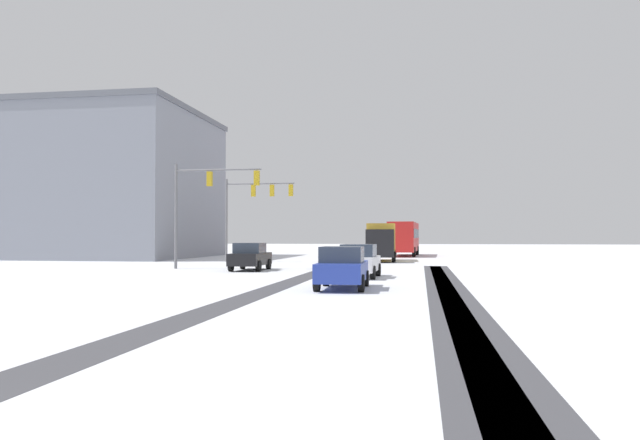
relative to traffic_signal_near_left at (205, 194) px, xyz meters
The scene contains 11 objects.
wheel_track_left_lane 20.17m from the traffic_signal_near_left, 44.98° to the right, with size 1.09×39.36×0.01m, color #424247.
wheel_track_right_lane 20.45m from the traffic_signal_near_left, 44.16° to the right, with size 1.15×39.36×0.01m, color #424247.
wheel_track_center 16.44m from the traffic_signal_near_left, 61.58° to the right, with size 1.13×39.36×0.01m, color #424247.
traffic_signal_near_left is the anchor object (origin of this frame).
traffic_signal_far_left 10.02m from the traffic_signal_near_left, 88.39° to the left, with size 5.54×0.41×6.50m.
car_black_lead 5.10m from the traffic_signal_near_left, 19.28° to the right, with size 1.91×4.14×1.62m.
car_white_second 12.53m from the traffic_signal_near_left, 31.71° to the right, with size 1.93×4.15×1.62m.
car_blue_third 16.76m from the traffic_signal_near_left, 51.47° to the right, with size 1.91×4.14×1.62m.
bus_oncoming 29.32m from the traffic_signal_near_left, 66.90° to the left, with size 3.00×11.09×3.38m.
box_truck_delivery 16.94m from the traffic_signal_near_left, 53.18° to the left, with size 2.49×7.47×3.02m.
office_building_far_left_block 27.51m from the traffic_signal_near_left, 138.62° to the left, with size 26.36×17.89×13.78m.
Camera 1 is at (4.81, -4.11, 2.02)m, focal length 34.21 mm.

